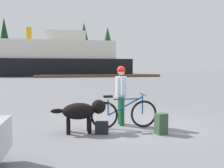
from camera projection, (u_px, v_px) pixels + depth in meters
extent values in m
plane|color=slate|center=(135.00, 125.00, 6.73)|extent=(160.00, 160.00, 0.00)
torus|color=black|center=(144.00, 114.00, 6.50)|extent=(0.74, 0.06, 0.74)
torus|color=black|center=(104.00, 115.00, 6.30)|extent=(0.74, 0.06, 0.74)
cube|color=navy|center=(126.00, 99.00, 6.38)|extent=(0.70, 0.03, 0.03)
cube|color=navy|center=(125.00, 106.00, 6.39)|extent=(0.94, 0.03, 0.49)
cylinder|color=navy|center=(108.00, 107.00, 6.30)|extent=(0.03, 0.03, 0.42)
cylinder|color=navy|center=(142.00, 104.00, 6.48)|extent=(0.03, 0.03, 0.52)
cube|color=black|center=(108.00, 97.00, 6.28)|extent=(0.24, 0.10, 0.06)
cylinder|color=navy|center=(143.00, 94.00, 6.46)|extent=(0.03, 0.44, 0.03)
cube|color=slate|center=(104.00, 104.00, 6.27)|extent=(0.36, 0.14, 0.02)
cylinder|color=#19592D|center=(120.00, 110.00, 6.90)|extent=(0.14, 0.14, 0.81)
cylinder|color=#19592D|center=(122.00, 111.00, 6.69)|extent=(0.14, 0.14, 0.81)
cylinder|color=silver|center=(121.00, 87.00, 6.74)|extent=(0.32, 0.32, 0.57)
cylinder|color=silver|center=(119.00, 85.00, 6.96)|extent=(0.09, 0.09, 0.50)
cylinder|color=silver|center=(123.00, 86.00, 6.53)|extent=(0.09, 0.09, 0.50)
sphere|color=tan|center=(121.00, 71.00, 6.71)|extent=(0.22, 0.22, 0.22)
sphere|color=red|center=(121.00, 70.00, 6.71)|extent=(0.24, 0.24, 0.24)
ellipsoid|color=black|center=(79.00, 111.00, 5.96)|extent=(0.81, 0.48, 0.41)
sphere|color=black|center=(99.00, 107.00, 6.04)|extent=(0.36, 0.36, 0.36)
ellipsoid|color=black|center=(57.00, 111.00, 5.86)|extent=(0.32, 0.12, 0.12)
cylinder|color=black|center=(89.00, 124.00, 6.16)|extent=(0.10, 0.10, 0.36)
cylinder|color=black|center=(90.00, 126.00, 5.90)|extent=(0.10, 0.10, 0.36)
cylinder|color=black|center=(68.00, 125.00, 6.06)|extent=(0.10, 0.10, 0.36)
cylinder|color=black|center=(68.00, 127.00, 5.80)|extent=(0.10, 0.10, 0.36)
cube|color=#334C33|center=(161.00, 124.00, 5.87)|extent=(0.33, 0.28, 0.51)
cube|color=black|center=(102.00, 128.00, 5.87)|extent=(0.35, 0.25, 0.30)
cube|color=brown|center=(99.00, 76.00, 38.42)|extent=(19.91, 2.51, 0.40)
cube|color=black|center=(50.00, 67.00, 43.66)|extent=(29.22, 7.98, 3.06)
cube|color=silver|center=(49.00, 50.00, 43.43)|extent=(23.38, 6.70, 3.20)
cube|color=silver|center=(66.00, 37.00, 43.80)|extent=(7.01, 4.79, 1.80)
cylinder|color=#BF8C19|center=(29.00, 34.00, 42.57)|extent=(1.10, 1.10, 2.40)
ellipsoid|color=silver|center=(75.00, 73.00, 45.74)|extent=(8.06, 2.26, 0.90)
cylinder|color=#B2B2B7|center=(75.00, 55.00, 45.49)|extent=(0.14, 0.14, 6.01)
cylinder|color=#B2B2B7|center=(69.00, 64.00, 45.40)|extent=(3.63, 0.10, 0.10)
cylinder|color=#4C331E|center=(5.00, 66.00, 53.42)|extent=(0.32, 0.32, 3.45)
cone|color=#143819|center=(4.00, 38.00, 52.97)|extent=(3.29, 3.29, 9.09)
cylinder|color=#4C331E|center=(84.00, 67.00, 58.69)|extent=(0.33, 0.33, 3.03)
cone|color=#19471E|center=(84.00, 42.00, 58.25)|extent=(4.39, 4.39, 9.34)
cylinder|color=#4C331E|center=(108.00, 69.00, 58.71)|extent=(0.49, 0.49, 2.37)
cone|color=#1E4C28|center=(108.00, 45.00, 58.30)|extent=(4.38, 4.38, 8.97)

